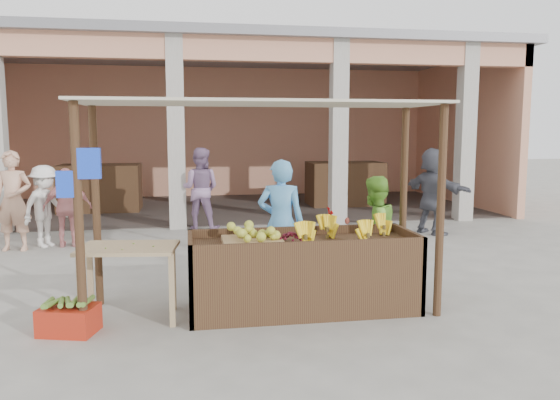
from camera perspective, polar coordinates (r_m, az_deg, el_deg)
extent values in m
plane|color=gray|center=(6.39, -2.12, -11.60)|extent=(60.00, 60.00, 0.00)
cube|color=tan|center=(17.41, -7.14, 7.01)|extent=(14.00, 0.20, 4.00)
cube|color=tan|center=(16.41, 18.40, 6.69)|extent=(0.20, 6.00, 4.00)
cube|color=tan|center=(11.79, -5.96, 15.45)|extent=(14.00, 0.30, 0.50)
cube|color=gray|center=(14.66, -6.74, 15.21)|extent=(14.40, 6.40, 0.20)
cube|color=#B7B2A8|center=(11.65, -10.80, 6.83)|extent=(0.35, 0.35, 4.00)
cube|color=#B7B2A8|center=(12.10, 6.14, 6.93)|extent=(0.35, 0.35, 4.00)
cube|color=#B7B2A8|center=(13.23, 18.82, 6.61)|extent=(0.35, 0.35, 4.00)
cube|color=#48321C|center=(14.74, -18.26, 1.21)|extent=(2.00, 1.20, 1.20)
cube|color=#48321C|center=(15.19, 6.78, 1.69)|extent=(2.00, 1.20, 1.20)
cube|color=#48321C|center=(6.35, 2.38, -7.94)|extent=(2.60, 0.95, 0.80)
cylinder|color=#48321C|center=(5.72, -20.28, -2.16)|extent=(0.09, 0.09, 2.35)
cylinder|color=#48321C|center=(6.25, 16.43, -1.23)|extent=(0.09, 0.09, 2.35)
cylinder|color=#48321C|center=(6.74, -18.66, -0.72)|extent=(0.09, 0.09, 2.35)
cylinder|color=#48321C|center=(7.20, 12.77, -0.02)|extent=(0.09, 0.09, 2.35)
cube|color=#BFB49E|center=(6.14, -1.85, 10.10)|extent=(4.00, 1.35, 0.03)
cube|color=blue|center=(5.63, -19.33, 3.64)|extent=(0.22, 0.08, 0.30)
cube|color=blue|center=(5.69, -21.43, 1.55)|extent=(0.18, 0.07, 0.26)
cube|color=#A17E53|center=(6.15, -2.92, -4.34)|extent=(0.66, 0.58, 0.06)
ellipsoid|color=yellow|center=(6.13, -2.93, -3.49)|extent=(0.57, 0.50, 0.12)
ellipsoid|color=maroon|center=(6.18, 1.10, -3.90)|extent=(0.44, 0.36, 0.14)
cube|color=tan|center=(6.14, -15.56, -4.85)|extent=(1.10, 0.80, 0.04)
cube|color=tan|center=(6.03, -20.11, -9.30)|extent=(0.06, 0.06, 0.79)
cube|color=tan|center=(5.93, -11.23, -9.27)|extent=(0.06, 0.06, 0.79)
cube|color=tan|center=(6.58, -19.20, -7.88)|extent=(0.06, 0.06, 0.79)
cube|color=tan|center=(6.49, -11.09, -7.82)|extent=(0.06, 0.06, 0.79)
cube|color=#B02512|center=(6.11, -21.19, -11.60)|extent=(0.63, 0.52, 0.28)
ellipsoid|color=maroon|center=(11.98, 5.40, -1.16)|extent=(0.46, 0.46, 0.63)
ellipsoid|color=maroon|center=(12.13, 7.01, -1.07)|extent=(0.46, 0.46, 0.63)
imported|color=#5AAAEA|center=(7.21, 0.10, -1.99)|extent=(0.78, 0.65, 1.81)
imported|color=#75BE38|center=(7.28, 9.78, -3.02)|extent=(0.87, 0.76, 1.56)
imported|color=#9D0301|center=(8.37, 2.18, -3.80)|extent=(0.84, 1.82, 0.92)
imported|color=white|center=(10.54, -23.35, -0.29)|extent=(0.98, 1.12, 1.58)
imported|color=#DB8988|center=(10.40, -21.33, -0.49)|extent=(0.93, 0.56, 1.50)
imported|color=#4A4C56|center=(11.31, 15.66, 1.15)|extent=(1.24, 1.82, 1.82)
imported|color=tan|center=(10.42, -26.12, 0.11)|extent=(0.72, 0.58, 1.80)
imported|color=gray|center=(11.52, -8.36, 1.58)|extent=(1.03, 0.76, 1.87)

